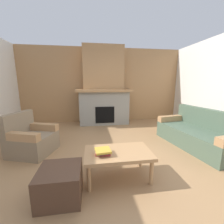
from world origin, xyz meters
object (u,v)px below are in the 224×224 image
Objects in this scene: fireplace at (104,91)px; coffee_table at (118,155)px; ottoman at (61,183)px; couch at (198,134)px; armchair at (31,139)px.

coffee_table is (-0.08, -3.18, -0.79)m from fireplace.
coffee_table is 1.92× the size of ottoman.
fireplace is at bearing 130.16° from couch.
couch is 2.21m from coffee_table.
ottoman is (-0.87, -3.48, -0.96)m from fireplace.
couch is 1.98× the size of armchair.
couch is 1.91× the size of coffee_table.
couch is at bearing -49.84° from fireplace.
armchair reaches higher than coffee_table.
armchair is at bearing 147.06° from coffee_table.
fireplace is at bearing 50.93° from armchair.
couch and armchair have the same top height.
couch is at bearing 22.13° from ottoman.
fireplace is 2.70× the size of coffee_table.
armchair is at bearing 121.97° from ottoman.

